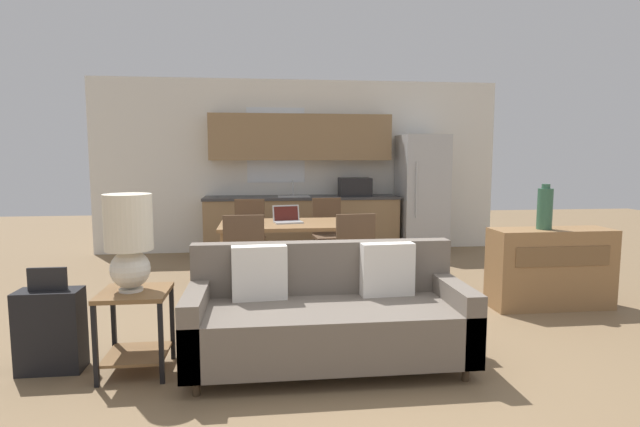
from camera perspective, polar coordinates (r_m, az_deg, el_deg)
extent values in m
plane|color=#7F6647|center=(3.70, 3.57, -17.50)|extent=(20.00, 20.00, 0.00)
cube|color=silver|center=(7.98, -2.31, 5.40)|extent=(6.40, 0.06, 2.70)
cube|color=white|center=(7.92, -5.07, 7.77)|extent=(0.90, 0.01, 1.16)
cube|color=#8E704C|center=(7.71, -2.08, -1.50)|extent=(2.93, 0.62, 0.86)
cube|color=#38383A|center=(7.66, -2.10, 1.84)|extent=(2.96, 0.65, 0.04)
cube|color=#B2B5B7|center=(7.60, -3.02, 1.96)|extent=(0.48, 0.36, 0.01)
cylinder|color=#B7BABC|center=(7.76, -3.10, 2.93)|extent=(0.02, 0.02, 0.24)
cube|color=#8E704C|center=(7.78, -2.21, 8.69)|extent=(2.79, 0.34, 0.70)
cube|color=black|center=(7.71, 4.00, 3.04)|extent=(0.48, 0.36, 0.28)
cube|color=#B7BABC|center=(7.95, 11.51, 2.16)|extent=(0.69, 0.74, 1.84)
cylinder|color=silver|center=(7.51, 10.96, 2.63)|extent=(0.02, 0.02, 0.83)
cube|color=olive|center=(5.86, -3.09, -1.26)|extent=(1.70, 0.94, 0.04)
cylinder|color=olive|center=(5.53, -11.02, -5.70)|extent=(0.05, 0.05, 0.69)
cylinder|color=olive|center=(5.63, 5.27, -5.38)|extent=(0.05, 0.05, 0.69)
cylinder|color=olive|center=(6.33, -10.47, -4.14)|extent=(0.05, 0.05, 0.69)
cylinder|color=olive|center=(6.42, 3.76, -3.90)|extent=(0.05, 0.05, 0.69)
cylinder|color=#3D2D1E|center=(3.43, -13.97, -18.76)|extent=(0.05, 0.05, 0.10)
cylinder|color=#3D2D1E|center=(3.66, 16.29, -17.15)|extent=(0.05, 0.05, 0.10)
cylinder|color=#3D2D1E|center=(4.02, -12.79, -14.88)|extent=(0.05, 0.05, 0.10)
cylinder|color=#3D2D1E|center=(4.22, 12.81, -13.84)|extent=(0.05, 0.05, 0.10)
cube|color=#6B6056|center=(3.64, 0.99, -13.13)|extent=(1.98, 0.80, 0.36)
cube|color=#6B6056|center=(3.89, 0.34, -8.74)|extent=(1.98, 0.14, 0.76)
cube|color=#6B6056|center=(3.62, -13.93, -12.29)|extent=(0.14, 0.80, 0.50)
cube|color=#6B6056|center=(3.85, 14.96, -11.18)|extent=(0.14, 0.80, 0.50)
cube|color=silver|center=(3.70, -6.93, -6.74)|extent=(0.41, 0.15, 0.40)
cube|color=silver|center=(3.81, 7.70, -6.35)|extent=(0.41, 0.14, 0.40)
cube|color=brown|center=(3.71, -20.44, -8.50)|extent=(0.46, 0.46, 0.03)
cube|color=brown|center=(3.85, -20.17, -14.85)|extent=(0.41, 0.41, 0.02)
cube|color=black|center=(3.66, -24.31, -13.66)|extent=(0.03, 0.03, 0.55)
cube|color=black|center=(3.56, -17.70, -13.96)|extent=(0.03, 0.03, 0.55)
cube|color=black|center=(4.04, -22.50, -11.68)|extent=(0.03, 0.03, 0.55)
cube|color=black|center=(3.95, -16.52, -11.87)|extent=(0.03, 0.03, 0.55)
cylinder|color=silver|center=(3.71, -20.78, -8.13)|extent=(0.16, 0.16, 0.02)
sphere|color=silver|center=(3.68, -20.87, -5.95)|extent=(0.27, 0.27, 0.27)
cylinder|color=beige|center=(3.63, -21.08, -0.92)|extent=(0.32, 0.32, 0.38)
cube|color=olive|center=(5.52, 24.83, -5.69)|extent=(1.20, 0.39, 0.79)
cube|color=brown|center=(5.32, 26.04, -4.44)|extent=(0.96, 0.01, 0.19)
cylinder|color=#336047|center=(5.37, 24.31, 0.48)|extent=(0.14, 0.14, 0.40)
cylinder|color=#336047|center=(5.36, 24.42, 2.85)|extent=(0.08, 0.08, 0.04)
cube|color=brown|center=(6.74, 1.12, -2.74)|extent=(0.46, 0.46, 0.04)
cube|color=brown|center=(6.89, 0.75, -0.27)|extent=(0.40, 0.07, 0.50)
cylinder|color=black|center=(6.58, 0.00, -4.91)|extent=(0.03, 0.03, 0.40)
cylinder|color=black|center=(6.66, 2.88, -4.79)|extent=(0.03, 0.03, 0.40)
cylinder|color=black|center=(6.91, -0.59, -4.37)|extent=(0.03, 0.03, 0.40)
cylinder|color=black|center=(6.98, 2.16, -4.25)|extent=(0.03, 0.03, 0.40)
cube|color=brown|center=(6.60, -8.18, -3.00)|extent=(0.45, 0.45, 0.04)
cube|color=brown|center=(6.75, -8.03, -0.47)|extent=(0.40, 0.06, 0.50)
cylinder|color=black|center=(6.50, -9.81, -5.16)|extent=(0.03, 0.03, 0.40)
cylinder|color=black|center=(6.46, -6.81, -5.18)|extent=(0.03, 0.03, 0.40)
cylinder|color=black|center=(6.83, -9.41, -4.59)|extent=(0.03, 0.03, 0.40)
cylinder|color=black|center=(6.79, -6.56, -4.60)|extent=(0.03, 0.03, 0.40)
cube|color=brown|center=(5.20, 3.50, -5.52)|extent=(0.45, 0.45, 0.04)
cube|color=brown|center=(4.97, 4.10, -2.93)|extent=(0.40, 0.06, 0.50)
cylinder|color=black|center=(5.46, 4.75, -7.34)|extent=(0.03, 0.03, 0.40)
cylinder|color=black|center=(5.37, 1.24, -7.54)|extent=(0.03, 0.03, 0.40)
cylinder|color=black|center=(5.14, 5.83, -8.22)|extent=(0.03, 0.03, 0.40)
cylinder|color=black|center=(5.05, 2.10, -8.45)|extent=(0.03, 0.03, 0.40)
cube|color=brown|center=(5.17, -8.59, -5.67)|extent=(0.42, 0.42, 0.04)
cube|color=brown|center=(4.92, -8.70, -3.07)|extent=(0.40, 0.03, 0.50)
cylinder|color=black|center=(5.38, -6.68, -7.56)|extent=(0.03, 0.03, 0.40)
cylinder|color=black|center=(5.39, -10.33, -7.60)|extent=(0.03, 0.03, 0.40)
cylinder|color=black|center=(5.05, -6.65, -8.49)|extent=(0.03, 0.03, 0.40)
cylinder|color=black|center=(5.06, -10.54, -8.53)|extent=(0.03, 0.03, 0.40)
cube|color=#B7BABC|center=(5.85, -3.65, -0.99)|extent=(0.35, 0.27, 0.02)
cube|color=#B7BABC|center=(5.96, -3.91, 0.02)|extent=(0.32, 0.11, 0.20)
cube|color=#4C1914|center=(5.95, -3.89, 0.01)|extent=(0.29, 0.09, 0.17)
cube|color=black|center=(4.05, -28.42, -11.70)|extent=(0.43, 0.22, 0.58)
cube|color=black|center=(3.96, -28.71, -6.57)|extent=(0.26, 0.02, 0.16)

